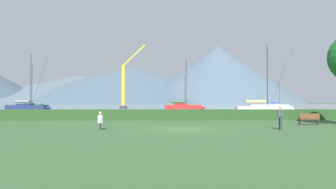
# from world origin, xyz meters

# --- Properties ---
(ground_plane) EXTENTS (1000.00, 1000.00, 0.00)m
(ground_plane) POSITION_xyz_m (0.00, 0.00, 0.00)
(ground_plane) COLOR #385B33
(harbor_water) EXTENTS (320.00, 246.00, 0.00)m
(harbor_water) POSITION_xyz_m (0.00, 137.00, 0.00)
(harbor_water) COLOR #8C9EA3
(harbor_water) RESTS_ON ground_plane
(hedge_line) EXTENTS (80.00, 1.20, 1.11)m
(hedge_line) POSITION_xyz_m (0.00, 11.00, 0.55)
(hedge_line) COLOR #284C23
(hedge_line) RESTS_ON ground_plane
(sailboat_slip_0) EXTENTS (9.04, 2.72, 11.16)m
(sailboat_slip_0) POSITION_xyz_m (3.79, 45.27, 0.75)
(sailboat_slip_0) COLOR red
(sailboat_slip_0) RESTS_ON harbor_water
(sailboat_slip_1) EXTENTS (7.83, 2.92, 8.90)m
(sailboat_slip_1) POSITION_xyz_m (41.69, 88.22, 0.64)
(sailboat_slip_1) COLOR #9E9EA3
(sailboat_slip_1) RESTS_ON harbor_water
(sailboat_slip_3) EXTENTS (9.32, 2.94, 12.07)m
(sailboat_slip_3) POSITION_xyz_m (-29.05, 43.77, 0.78)
(sailboat_slip_3) COLOR navy
(sailboat_slip_3) RESTS_ON harbor_water
(sailboat_slip_4) EXTENTS (9.39, 3.72, 10.55)m
(sailboat_slip_4) POSITION_xyz_m (14.37, 25.02, 0.76)
(sailboat_slip_4) COLOR white
(sailboat_slip_4) RESTS_ON harbor_water
(sailboat_slip_5) EXTENTS (7.26, 2.39, 8.82)m
(sailboat_slip_5) POSITION_xyz_m (4.88, 59.85, 0.60)
(sailboat_slip_5) COLOR black
(sailboat_slip_5) RESTS_ON harbor_water
(sailboat_slip_6) EXTENTS (9.46, 3.77, 13.96)m
(sailboat_slip_6) POSITION_xyz_m (-41.99, 76.15, 0.79)
(sailboat_slip_6) COLOR #236B38
(sailboat_slip_6) RESTS_ON harbor_water
(park_bench_near_path) EXTENTS (1.62, 0.65, 0.95)m
(park_bench_near_path) POSITION_xyz_m (10.75, 3.79, 0.53)
(park_bench_near_path) COLOR brown
(park_bench_near_path) RESTS_ON ground_plane
(person_seated_viewer) EXTENTS (0.36, 0.56, 1.25)m
(person_seated_viewer) POSITION_xyz_m (-5.71, -0.11, 0.69)
(person_seated_viewer) COLOR #2D3347
(person_seated_viewer) RESTS_ON ground_plane
(person_standing_walker) EXTENTS (0.36, 0.57, 1.65)m
(person_standing_walker) POSITION_xyz_m (6.58, -0.57, 0.97)
(person_standing_walker) COLOR #2D3347
(person_standing_walker) RESTS_ON ground_plane
(dock_crane) EXTENTS (7.21, 2.00, 18.14)m
(dock_crane) POSITION_xyz_m (-11.31, 65.17, 5.62)
(dock_crane) COLOR #333338
(dock_crane) RESTS_ON ground_plane
(distant_hill_west_ridge) EXTENTS (184.98, 184.98, 64.16)m
(distant_hill_west_ridge) POSITION_xyz_m (64.77, 318.00, 32.08)
(distant_hill_west_ridge) COLOR #4C6070
(distant_hill_west_ridge) RESTS_ON ground_plane
(distant_hill_east_ridge) EXTENTS (324.63, 324.63, 37.61)m
(distant_hill_east_ridge) POSITION_xyz_m (-104.88, 394.58, 18.81)
(distant_hill_east_ridge) COLOR slate
(distant_hill_east_ridge) RESTS_ON ground_plane
(distant_hill_far_shoulder) EXTENTS (343.80, 343.80, 48.35)m
(distant_hill_far_shoulder) POSITION_xyz_m (-36.35, 388.78, 24.17)
(distant_hill_far_shoulder) COLOR #4C6070
(distant_hill_far_shoulder) RESTS_ON ground_plane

